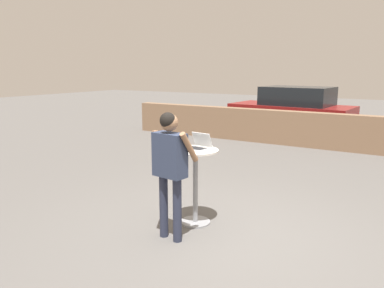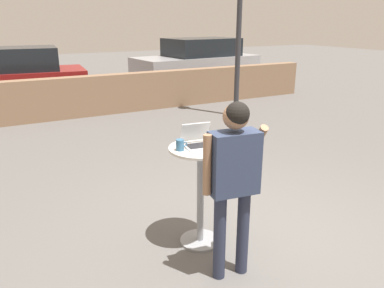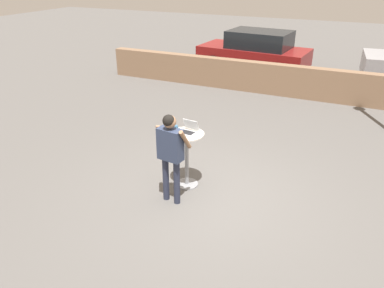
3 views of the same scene
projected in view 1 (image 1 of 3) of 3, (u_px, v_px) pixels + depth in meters
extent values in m
plane|color=#5B5956|center=(223.00, 238.00, 4.79)|extent=(50.00, 50.00, 0.00)
cube|color=#84664C|center=(330.00, 131.00, 10.01)|extent=(12.50, 0.35, 0.96)
cylinder|color=gray|center=(195.00, 222.00, 5.26)|extent=(0.42, 0.42, 0.03)
cylinder|color=gray|center=(195.00, 187.00, 5.16)|extent=(0.07, 0.07, 1.01)
cylinder|color=beige|center=(195.00, 150.00, 5.06)|extent=(0.63, 0.63, 0.02)
cube|color=silver|center=(196.00, 149.00, 5.06)|extent=(0.32, 0.24, 0.02)
cube|color=black|center=(196.00, 148.00, 5.06)|extent=(0.28, 0.20, 0.00)
cube|color=silver|center=(202.00, 140.00, 5.15)|extent=(0.31, 0.13, 0.20)
cube|color=white|center=(202.00, 139.00, 5.15)|extent=(0.28, 0.11, 0.18)
cylinder|color=#336084|center=(182.00, 144.00, 5.17)|extent=(0.08, 0.08, 0.11)
torus|color=#336084|center=(186.00, 144.00, 5.14)|extent=(0.05, 0.01, 0.05)
cylinder|color=#282D42|center=(164.00, 206.00, 4.77)|extent=(0.11, 0.11, 0.82)
cylinder|color=#282D42|center=(177.00, 210.00, 4.62)|extent=(0.11, 0.11, 0.82)
cube|color=#2D3851|center=(170.00, 155.00, 4.56)|extent=(0.44, 0.26, 0.54)
sphere|color=#936B4C|center=(169.00, 122.00, 4.48)|extent=(0.21, 0.21, 0.21)
sphere|color=black|center=(168.00, 120.00, 4.46)|extent=(0.20, 0.20, 0.20)
cylinder|color=#936B4C|center=(155.00, 151.00, 4.71)|extent=(0.07, 0.07, 0.52)
cylinder|color=#936B4C|center=(189.00, 147.00, 4.45)|extent=(0.11, 0.32, 0.40)
cube|color=maroon|center=(291.00, 114.00, 13.03)|extent=(4.23, 2.14, 0.62)
cube|color=black|center=(297.00, 96.00, 12.79)|extent=(2.38, 1.76, 0.63)
cylinder|color=black|center=(247.00, 121.00, 13.15)|extent=(0.64, 0.27, 0.62)
cylinder|color=black|center=(267.00, 116.00, 14.49)|extent=(0.64, 0.27, 0.62)
cylinder|color=black|center=(319.00, 128.00, 11.68)|extent=(0.64, 0.27, 0.62)
cylinder|color=black|center=(334.00, 122.00, 13.02)|extent=(0.64, 0.27, 0.62)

